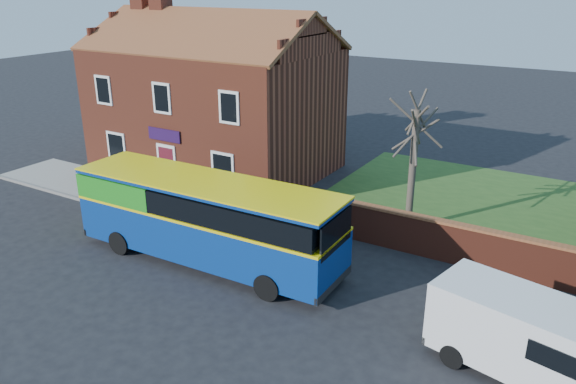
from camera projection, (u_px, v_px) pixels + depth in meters
The scene contains 7 objects.
ground at pixel (173, 291), 19.07m from camera, with size 120.00×120.00×0.00m, color black.
pavement at pixel (144, 198), 27.03m from camera, with size 18.00×3.50×0.12m, color gray.
kerb at pixel (117, 210), 25.62m from camera, with size 18.00×0.15×0.14m, color slate.
shop_building at pixel (215, 107), 30.44m from camera, with size 12.30×8.13×10.50m.
bus at pixel (200, 215), 20.65m from camera, with size 10.52×2.89×3.19m.
van_near at pixel (533, 337), 14.52m from camera, with size 5.44×3.10×2.25m.
bare_tree at pixel (413, 164), 22.83m from camera, with size 2.10×2.51×5.61m.
Camera 1 is at (11.94, -12.20, 9.95)m, focal length 35.00 mm.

